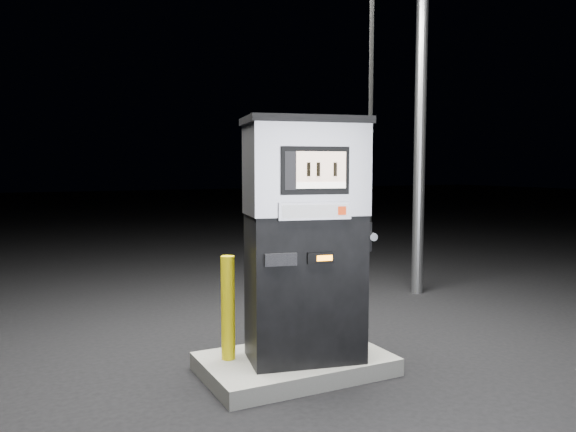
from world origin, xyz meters
name	(u,v)px	position (x,y,z in m)	size (l,w,h in m)	color
ground	(295,372)	(0.00, 0.00, 0.00)	(80.00, 80.00, 0.00)	black
pump_island	(295,364)	(0.00, 0.00, 0.07)	(1.60, 1.00, 0.15)	#61615D
fuel_dispenser	(305,237)	(0.04, -0.10, 1.21)	(1.19, 0.81, 4.27)	black
bollard_left	(228,308)	(-0.55, 0.19, 0.60)	(0.12, 0.12, 0.89)	yellow
bollard_right	(339,301)	(0.55, 0.16, 0.54)	(0.11, 0.11, 0.79)	yellow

